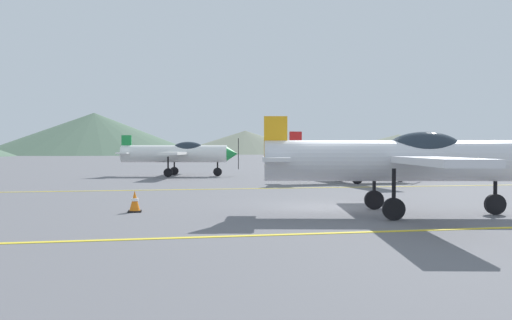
{
  "coord_description": "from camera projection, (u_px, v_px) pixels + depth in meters",
  "views": [
    {
      "loc": [
        -4.71,
        -13.5,
        1.74
      ],
      "look_at": [
        -0.51,
        10.0,
        1.2
      ],
      "focal_mm": 34.93,
      "sensor_mm": 36.0,
      "label": 1
    }
  ],
  "objects": [
    {
      "name": "ground_plane",
      "position": [
        335.0,
        210.0,
        14.15
      ],
      "size": [
        400.0,
        400.0,
        0.0
      ],
      "primitive_type": "plane",
      "color": "slate"
    },
    {
      "name": "apron_line_near",
      "position": [
        395.0,
        231.0,
        10.46
      ],
      "size": [
        80.0,
        0.16,
        0.01
      ],
      "primitive_type": "cube",
      "color": "yellow",
      "rests_on": "ground_plane"
    },
    {
      "name": "apron_line_far",
      "position": [
        276.0,
        188.0,
        21.81
      ],
      "size": [
        80.0,
        0.16,
        0.01
      ],
      "primitive_type": "cube",
      "color": "yellow",
      "rests_on": "ground_plane"
    },
    {
      "name": "airplane_near",
      "position": [
        402.0,
        159.0,
        13.12
      ],
      "size": [
        7.6,
        8.68,
        2.6
      ],
      "color": "silver",
      "rests_on": "ground_plane"
    },
    {
      "name": "airplane_mid",
      "position": [
        357.0,
        154.0,
        25.66
      ],
      "size": [
        7.54,
        8.68,
        2.6
      ],
      "color": "silver",
      "rests_on": "ground_plane"
    },
    {
      "name": "airplane_far",
      "position": [
        179.0,
        153.0,
        31.54
      ],
      "size": [
        7.6,
        8.68,
        2.6
      ],
      "color": "white",
      "rests_on": "ground_plane"
    },
    {
      "name": "car_sedan",
      "position": [
        331.0,
        160.0,
        41.36
      ],
      "size": [
        4.4,
        4.21,
        1.62
      ],
      "color": "black",
      "rests_on": "ground_plane"
    },
    {
      "name": "traffic_cone_front",
      "position": [
        135.0,
        202.0,
        13.67
      ],
      "size": [
        0.36,
        0.36,
        0.59
      ],
      "color": "black",
      "rests_on": "ground_plane"
    },
    {
      "name": "hill_centerleft",
      "position": [
        94.0,
        134.0,
        152.54
      ],
      "size": [
        65.89,
        65.89,
        12.78
      ],
      "primitive_type": "cone",
      "color": "#4C6651",
      "rests_on": "ground_plane"
    },
    {
      "name": "hill_centerright",
      "position": [
        245.0,
        142.0,
        171.26
      ],
      "size": [
        50.51,
        50.51,
        7.99
      ],
      "primitive_type": "cone",
      "color": "slate",
      "rests_on": "ground_plane"
    },
    {
      "name": "hill_right",
      "position": [
        398.0,
        144.0,
        171.14
      ],
      "size": [
        52.54,
        52.54,
        6.69
      ],
      "primitive_type": "cone",
      "color": "slate",
      "rests_on": "ground_plane"
    }
  ]
}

